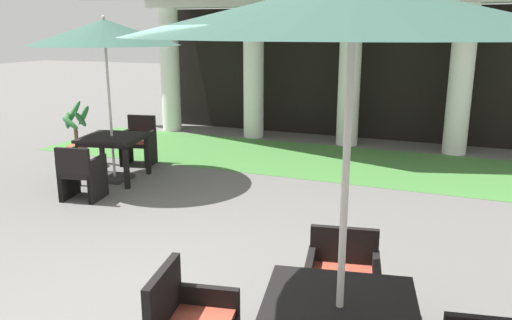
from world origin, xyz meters
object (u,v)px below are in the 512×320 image
at_px(patio_table_near_foreground, 339,319).
at_px(patio_chair_mid_left_south, 81,174).
at_px(patio_umbrella_near_foreground, 353,15).
at_px(patio_umbrella_mid_left, 104,33).
at_px(patio_table_mid_left, 112,142).
at_px(patio_chair_mid_left_north, 139,143).
at_px(patio_chair_near_foreground_north, 342,283).
at_px(potted_palm_left_edge, 77,144).

bearing_deg(patio_table_near_foreground, patio_chair_mid_left_south, 147.95).
height_order(patio_umbrella_near_foreground, patio_chair_mid_left_south, patio_umbrella_near_foreground).
height_order(patio_table_near_foreground, patio_umbrella_near_foreground, patio_umbrella_near_foreground).
distance_m(patio_table_near_foreground, patio_umbrella_mid_left, 6.36).
height_order(patio_table_mid_left, patio_chair_mid_left_south, patio_chair_mid_left_south).
bearing_deg(patio_chair_mid_left_north, patio_table_near_foreground, 124.27).
bearing_deg(patio_chair_mid_left_south, patio_chair_near_foreground_north, -34.00).
xyz_separation_m(patio_table_mid_left, potted_palm_left_edge, (-1.26, 0.58, -0.25)).
height_order(patio_chair_near_foreground_north, patio_chair_mid_left_north, patio_chair_mid_left_north).
xyz_separation_m(patio_table_near_foreground, patio_umbrella_mid_left, (-4.74, 3.86, 1.76)).
relative_size(patio_chair_near_foreground_north, patio_chair_mid_left_north, 0.88).
bearing_deg(patio_chair_near_foreground_north, patio_table_mid_left, -43.15).
height_order(patio_chair_near_foreground_north, patio_umbrella_mid_left, patio_umbrella_mid_left).
relative_size(patio_table_near_foreground, patio_chair_mid_left_south, 1.41).
relative_size(patio_table_mid_left, patio_chair_mid_left_south, 1.32).
xyz_separation_m(patio_table_near_foreground, patio_table_mid_left, (-4.74, 3.86, 0.00)).
distance_m(patio_table_mid_left, potted_palm_left_edge, 1.41).
xyz_separation_m(patio_table_mid_left, patio_umbrella_mid_left, (0.00, 0.00, 1.76)).
xyz_separation_m(patio_chair_near_foreground_north, potted_palm_left_edge, (-5.80, 3.44, 0.02)).
relative_size(patio_table_near_foreground, patio_chair_mid_left_north, 1.29).
bearing_deg(patio_table_mid_left, potted_palm_left_edge, 155.44).
bearing_deg(patio_umbrella_near_foreground, patio_chair_mid_left_north, 135.27).
height_order(patio_table_mid_left, patio_chair_mid_left_north, patio_chair_mid_left_north).
bearing_deg(patio_chair_mid_left_north, patio_umbrella_near_foreground, 124.27).
bearing_deg(potted_palm_left_edge, patio_chair_near_foreground_north, -30.68).
bearing_deg(patio_umbrella_mid_left, patio_chair_mid_left_south, -79.00).
bearing_deg(patio_umbrella_mid_left, patio_table_mid_left, -90.00).
xyz_separation_m(patio_umbrella_mid_left, patio_chair_mid_left_north, (-0.20, 1.03, -2.01)).
bearing_deg(patio_umbrella_near_foreground, patio_umbrella_mid_left, 140.80).
distance_m(patio_table_near_foreground, patio_chair_near_foreground_north, 1.05).
xyz_separation_m(patio_umbrella_near_foreground, patio_chair_near_foreground_north, (-0.19, 0.99, -2.18)).
height_order(patio_chair_mid_left_south, potted_palm_left_edge, potted_palm_left_edge).
distance_m(patio_chair_mid_left_north, potted_palm_left_edge, 1.15).
bearing_deg(patio_table_mid_left, patio_chair_near_foreground_north, -32.25).
bearing_deg(patio_table_mid_left, patio_umbrella_mid_left, 90.00).
xyz_separation_m(patio_table_near_foreground, potted_palm_left_edge, (-6.00, 4.44, -0.25)).
bearing_deg(patio_umbrella_mid_left, patio_umbrella_near_foreground, -39.20).
height_order(patio_umbrella_near_foreground, patio_chair_mid_left_north, patio_umbrella_near_foreground).
height_order(patio_umbrella_mid_left, patio_chair_mid_left_north, patio_umbrella_mid_left).
bearing_deg(patio_chair_near_foreground_north, patio_chair_mid_left_south, -33.91).
relative_size(patio_chair_near_foreground_north, potted_palm_left_edge, 0.66).
relative_size(patio_chair_near_foreground_north, patio_umbrella_mid_left, 0.30).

